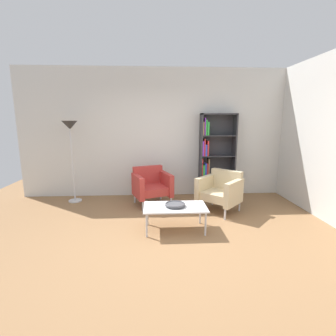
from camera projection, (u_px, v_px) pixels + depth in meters
name	position (u px, v px, depth m)	size (l,w,h in m)	color
ground_plane	(167.00, 244.00, 3.58)	(8.32, 8.32, 0.00)	olive
plaster_back_panel	(161.00, 133.00, 5.71)	(6.40, 0.12, 2.90)	silver
bookshelf_tall	(214.00, 158.00, 5.67)	(0.80, 0.30, 1.90)	#333338
coffee_table_low	(175.00, 208.00, 3.96)	(1.00, 0.56, 0.40)	silver
decorative_bowl	(175.00, 204.00, 3.94)	(0.32, 0.32, 0.05)	#4C4C51
armchair_near_window	(221.00, 190.00, 4.81)	(0.95, 0.95, 0.78)	#C6B289
armchair_by_bookshelf	(151.00, 185.00, 5.20)	(0.89, 0.85, 0.78)	#B73833
floor_lamp_torchiere	(70.00, 135.00, 5.17)	(0.32, 0.32, 1.74)	silver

